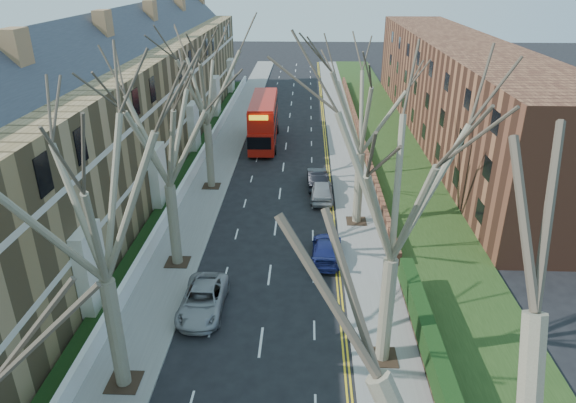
# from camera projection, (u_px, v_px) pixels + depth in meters

# --- Properties ---
(pavement_left) EXTENTS (3.00, 102.00, 0.12)m
(pavement_left) POSITION_uv_depth(u_px,v_px,m) (227.00, 145.00, 52.31)
(pavement_left) COLOR slate
(pavement_left) RESTS_ON ground
(pavement_right) EXTENTS (3.00, 102.00, 0.12)m
(pavement_right) POSITION_uv_depth(u_px,v_px,m) (345.00, 146.00, 51.91)
(pavement_right) COLOR slate
(pavement_right) RESTS_ON ground
(terrace_left) EXTENTS (9.70, 78.00, 13.60)m
(terrace_left) POSITION_uv_depth(u_px,v_px,m) (120.00, 112.00, 43.02)
(terrace_left) COLOR olive
(terrace_left) RESTS_ON ground
(flats_right) EXTENTS (13.97, 54.00, 10.00)m
(flats_right) POSITION_uv_depth(u_px,v_px,m) (456.00, 90.00, 53.11)
(flats_right) COLOR brown
(flats_right) RESTS_ON ground
(front_wall_left) EXTENTS (0.30, 78.00, 1.00)m
(front_wall_left) POSITION_uv_depth(u_px,v_px,m) (195.00, 167.00, 44.86)
(front_wall_left) COLOR white
(front_wall_left) RESTS_ON ground
(grass_verge_right) EXTENTS (6.00, 102.00, 0.06)m
(grass_verge_right) POSITION_uv_depth(u_px,v_px,m) (390.00, 146.00, 51.72)
(grass_verge_right) COLOR #203714
(grass_verge_right) RESTS_ON ground
(tree_left_mid) EXTENTS (10.50, 10.50, 14.71)m
(tree_left_mid) POSITION_uv_depth(u_px,v_px,m) (89.00, 182.00, 18.36)
(tree_left_mid) COLOR #726851
(tree_left_mid) RESTS_ON ground
(tree_left_far) EXTENTS (10.15, 10.15, 14.22)m
(tree_left_far) POSITION_uv_depth(u_px,v_px,m) (163.00, 117.00, 27.58)
(tree_left_far) COLOR #726851
(tree_left_far) RESTS_ON ground
(tree_left_dist) EXTENTS (10.50, 10.50, 14.71)m
(tree_left_dist) POSITION_uv_depth(u_px,v_px,m) (204.00, 70.00, 38.35)
(tree_left_dist) COLOR #726851
(tree_left_dist) RESTS_ON ground
(tree_right_mid) EXTENTS (10.50, 10.50, 14.71)m
(tree_right_mid) POSITION_uv_depth(u_px,v_px,m) (400.00, 166.00, 19.79)
(tree_right_mid) COLOR #726851
(tree_right_mid) RESTS_ON ground
(tree_right_far) EXTENTS (10.15, 10.15, 14.22)m
(tree_right_far) POSITION_uv_depth(u_px,v_px,m) (364.00, 93.00, 32.65)
(tree_right_far) COLOR #726851
(tree_right_far) RESTS_ON ground
(double_decker_bus) EXTENTS (2.96, 10.94, 4.56)m
(double_decker_bus) POSITION_uv_depth(u_px,v_px,m) (264.00, 122.00, 52.12)
(double_decker_bus) COLOR #A8150C
(double_decker_bus) RESTS_ON ground
(car_left_far) EXTENTS (2.23, 4.81, 1.33)m
(car_left_far) POSITION_uv_depth(u_px,v_px,m) (203.00, 300.00, 26.90)
(car_left_far) COLOR #949499
(car_left_far) RESTS_ON ground
(car_right_near) EXTENTS (2.11, 4.55, 1.29)m
(car_right_near) POSITION_uv_depth(u_px,v_px,m) (326.00, 249.00, 31.80)
(car_right_near) COLOR navy
(car_right_near) RESTS_ON ground
(car_right_mid) EXTENTS (1.78, 4.40, 1.50)m
(car_right_mid) POSITION_uv_depth(u_px,v_px,m) (322.00, 190.00, 39.89)
(car_right_mid) COLOR gray
(car_right_mid) RESTS_ON ground
(car_right_far) EXTENTS (1.74, 4.55, 1.48)m
(car_right_far) POSITION_uv_depth(u_px,v_px,m) (317.00, 178.00, 42.22)
(car_right_far) COLOR black
(car_right_far) RESTS_ON ground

